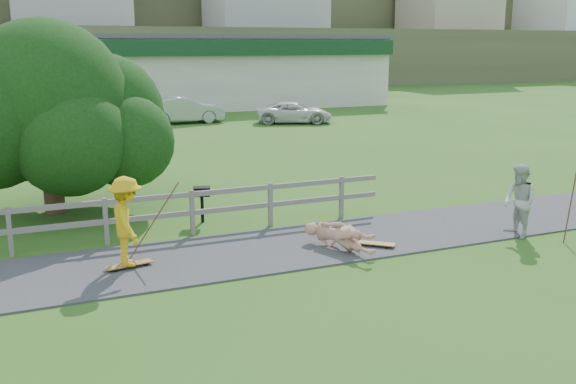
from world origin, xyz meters
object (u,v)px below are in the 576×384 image
object	(u,v)px
car_silver	(183,110)
bbq	(202,205)
spectator_a	(519,201)
car_white	(294,113)
tree	(49,139)
skater_rider	(127,226)
skater_fallen	(339,236)

from	to	relation	value
car_silver	bbq	world-z (taller)	car_silver
spectator_a	car_white	size ratio (longest dim) A/B	0.40
spectator_a	tree	size ratio (longest dim) A/B	0.25
skater_rider	skater_fallen	size ratio (longest dim) A/B	0.99
spectator_a	tree	bearing A→B (deg)	-117.77
car_white	tree	bearing A→B (deg)	158.84
tree	bbq	bearing A→B (deg)	-36.36
car_silver	skater_fallen	bearing A→B (deg)	172.83
skater_rider	spectator_a	size ratio (longest dim) A/B	1.05
skater_rider	tree	distance (m)	5.55
tree	car_white	bearing A→B (deg)	48.42
spectator_a	car_silver	size ratio (longest dim) A/B	0.38
skater_fallen	spectator_a	world-z (taller)	spectator_a
spectator_a	car_silver	xyz separation A→B (m)	(-1.75, 24.97, -0.11)
skater_fallen	bbq	distance (m)	4.05
car_silver	car_white	bearing A→B (deg)	-113.69
skater_fallen	tree	xyz separation A→B (m)	(-5.54, 5.94, 1.67)
spectator_a	bbq	distance (m)	7.73
skater_rider	bbq	xyz separation A→B (m)	(2.33, 2.82, -0.44)
car_white	car_silver	bearing A→B (deg)	87.72
car_silver	car_white	xyz separation A→B (m)	(5.89, -2.46, -0.15)
skater_fallen	spectator_a	xyz separation A→B (m)	(4.37, -0.72, 0.53)
spectator_a	tree	xyz separation A→B (m)	(-9.91, 6.67, 1.14)
bbq	car_silver	bearing A→B (deg)	94.74
skater_fallen	tree	world-z (taller)	tree
car_white	tree	distance (m)	21.22
spectator_a	bbq	size ratio (longest dim) A/B	1.87
skater_rider	car_white	xyz separation A→B (m)	(12.99, 21.17, -0.31)
skater_rider	car_white	size ratio (longest dim) A/B	0.42
car_silver	tree	size ratio (longest dim) A/B	0.67
skater_rider	bbq	bearing A→B (deg)	-41.63
skater_rider	skater_fallen	bearing A→B (deg)	-99.87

